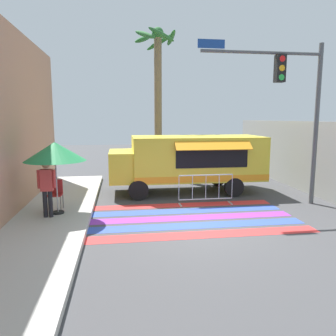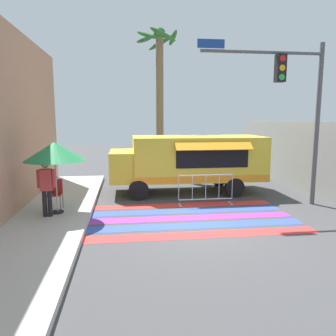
{
  "view_description": "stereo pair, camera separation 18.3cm",
  "coord_description": "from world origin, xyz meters",
  "px_view_note": "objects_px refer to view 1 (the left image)",
  "views": [
    {
      "loc": [
        -2.16,
        -8.79,
        3.08
      ],
      "look_at": [
        -0.46,
        2.85,
        1.29
      ],
      "focal_mm": 35.0,
      "sensor_mm": 36.0,
      "label": 1
    },
    {
      "loc": [
        -1.98,
        -8.82,
        3.08
      ],
      "look_at": [
        -0.46,
        2.85,
        1.29
      ],
      "focal_mm": 35.0,
      "sensor_mm": 36.0,
      "label": 2
    }
  ],
  "objects_px": {
    "folding_chair": "(55,192)",
    "barricade_front": "(206,190)",
    "food_truck": "(185,159)",
    "palm_tree": "(157,82)",
    "traffic_signal_pole": "(294,95)",
    "patio_umbrella": "(55,152)",
    "vendor_person": "(47,185)"
  },
  "relations": [
    {
      "from": "folding_chair",
      "to": "barricade_front",
      "type": "xyz_separation_m",
      "value": [
        5.11,
        0.49,
        -0.2
      ]
    },
    {
      "from": "food_truck",
      "to": "barricade_front",
      "type": "xyz_separation_m",
      "value": [
        0.34,
        -2.07,
        -0.85
      ]
    },
    {
      "from": "barricade_front",
      "to": "palm_tree",
      "type": "bearing_deg",
      "value": 99.69
    },
    {
      "from": "barricade_front",
      "to": "folding_chair",
      "type": "bearing_deg",
      "value": -174.48
    },
    {
      "from": "folding_chair",
      "to": "palm_tree",
      "type": "bearing_deg",
      "value": 41.73
    },
    {
      "from": "food_truck",
      "to": "barricade_front",
      "type": "distance_m",
      "value": 2.26
    },
    {
      "from": "palm_tree",
      "to": "traffic_signal_pole",
      "type": "bearing_deg",
      "value": -58.43
    },
    {
      "from": "patio_umbrella",
      "to": "palm_tree",
      "type": "xyz_separation_m",
      "value": [
        3.92,
        7.06,
        2.86
      ]
    },
    {
      "from": "food_truck",
      "to": "folding_chair",
      "type": "bearing_deg",
      "value": -151.78
    },
    {
      "from": "food_truck",
      "to": "vendor_person",
      "type": "height_order",
      "value": "food_truck"
    },
    {
      "from": "traffic_signal_pole",
      "to": "folding_chair",
      "type": "distance_m",
      "value": 8.65
    },
    {
      "from": "vendor_person",
      "to": "barricade_front",
      "type": "xyz_separation_m",
      "value": [
        5.17,
        1.32,
        -0.59
      ]
    },
    {
      "from": "folding_chair",
      "to": "vendor_person",
      "type": "distance_m",
      "value": 0.91
    },
    {
      "from": "traffic_signal_pole",
      "to": "barricade_front",
      "type": "distance_m",
      "value": 4.47
    },
    {
      "from": "patio_umbrella",
      "to": "vendor_person",
      "type": "distance_m",
      "value": 1.03
    },
    {
      "from": "traffic_signal_pole",
      "to": "palm_tree",
      "type": "bearing_deg",
      "value": 121.57
    },
    {
      "from": "patio_umbrella",
      "to": "barricade_front",
      "type": "distance_m",
      "value": 5.28
    },
    {
      "from": "food_truck",
      "to": "palm_tree",
      "type": "height_order",
      "value": "palm_tree"
    },
    {
      "from": "patio_umbrella",
      "to": "barricade_front",
      "type": "height_order",
      "value": "patio_umbrella"
    },
    {
      "from": "palm_tree",
      "to": "folding_chair",
      "type": "bearing_deg",
      "value": -121.78
    },
    {
      "from": "vendor_person",
      "to": "traffic_signal_pole",
      "type": "bearing_deg",
      "value": -2.32
    },
    {
      "from": "traffic_signal_pole",
      "to": "barricade_front",
      "type": "relative_size",
      "value": 2.83
    },
    {
      "from": "vendor_person",
      "to": "food_truck",
      "type": "bearing_deg",
      "value": 26.42
    },
    {
      "from": "palm_tree",
      "to": "patio_umbrella",
      "type": "bearing_deg",
      "value": -119.01
    },
    {
      "from": "food_truck",
      "to": "palm_tree",
      "type": "distance_m",
      "value": 5.4
    },
    {
      "from": "folding_chair",
      "to": "barricade_front",
      "type": "height_order",
      "value": "folding_chair"
    },
    {
      "from": "patio_umbrella",
      "to": "vendor_person",
      "type": "xyz_separation_m",
      "value": [
        -0.22,
        -0.34,
        -0.95
      ]
    },
    {
      "from": "food_truck",
      "to": "traffic_signal_pole",
      "type": "distance_m",
      "value": 4.82
    },
    {
      "from": "patio_umbrella",
      "to": "folding_chair",
      "type": "distance_m",
      "value": 1.43
    },
    {
      "from": "patio_umbrella",
      "to": "folding_chair",
      "type": "xyz_separation_m",
      "value": [
        -0.16,
        0.49,
        -1.33
      ]
    },
    {
      "from": "barricade_front",
      "to": "palm_tree",
      "type": "xyz_separation_m",
      "value": [
        -1.04,
        6.08,
        4.4
      ]
    },
    {
      "from": "patio_umbrella",
      "to": "vendor_person",
      "type": "relative_size",
      "value": 1.31
    }
  ]
}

